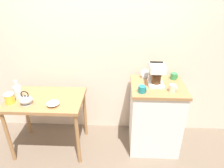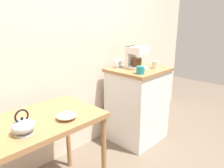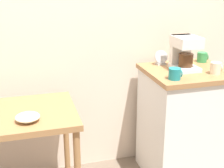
{
  "view_description": "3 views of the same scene",
  "coord_description": "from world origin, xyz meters",
  "px_view_note": "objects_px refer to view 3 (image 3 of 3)",
  "views": [
    {
      "loc": [
        0.25,
        -2.13,
        2.08
      ],
      "look_at": [
        0.16,
        -0.01,
        0.98
      ],
      "focal_mm": 32.51,
      "sensor_mm": 36.0,
      "label": 1
    },
    {
      "loc": [
        -1.35,
        -1.47,
        1.49
      ],
      "look_at": [
        0.15,
        -0.03,
        0.87
      ],
      "focal_mm": 34.76,
      "sensor_mm": 36.0,
      "label": 2
    },
    {
      "loc": [
        -0.51,
        -2.04,
        1.63
      ],
      "look_at": [
        0.06,
        -0.06,
        0.92
      ],
      "focal_mm": 51.01,
      "sensor_mm": 36.0,
      "label": 3
    }
  ],
  "objects_px": {
    "mug_tall_green": "(202,57)",
    "mug_small_cream": "(216,68)",
    "bowl_stoneware": "(28,117)",
    "mug_dark_teal": "(175,74)",
    "table_clock": "(161,58)",
    "coffee_maker": "(184,51)"
  },
  "relations": [
    {
      "from": "bowl_stoneware",
      "to": "mug_tall_green",
      "type": "xyz_separation_m",
      "value": [
        1.46,
        0.45,
        0.17
      ]
    },
    {
      "from": "coffee_maker",
      "to": "mug_dark_teal",
      "type": "relative_size",
      "value": 2.79
    },
    {
      "from": "mug_small_cream",
      "to": "table_clock",
      "type": "relative_size",
      "value": 0.74
    },
    {
      "from": "bowl_stoneware",
      "to": "mug_small_cream",
      "type": "relative_size",
      "value": 1.71
    },
    {
      "from": "mug_dark_teal",
      "to": "table_clock",
      "type": "distance_m",
      "value": 0.39
    },
    {
      "from": "bowl_stoneware",
      "to": "mug_dark_teal",
      "type": "distance_m",
      "value": 1.04
    },
    {
      "from": "mug_dark_teal",
      "to": "table_clock",
      "type": "relative_size",
      "value": 0.78
    },
    {
      "from": "coffee_maker",
      "to": "table_clock",
      "type": "xyz_separation_m",
      "value": [
        -0.12,
        0.17,
        -0.09
      ]
    },
    {
      "from": "bowl_stoneware",
      "to": "table_clock",
      "type": "relative_size",
      "value": 1.26
    },
    {
      "from": "bowl_stoneware",
      "to": "mug_small_cream",
      "type": "xyz_separation_m",
      "value": [
        1.37,
        0.11,
        0.17
      ]
    },
    {
      "from": "mug_dark_teal",
      "to": "mug_small_cream",
      "type": "bearing_deg",
      "value": 5.43
    },
    {
      "from": "bowl_stoneware",
      "to": "table_clock",
      "type": "distance_m",
      "value": 1.2
    },
    {
      "from": "coffee_maker",
      "to": "table_clock",
      "type": "bearing_deg",
      "value": 124.59
    },
    {
      "from": "table_clock",
      "to": "mug_dark_teal",
      "type": "bearing_deg",
      "value": -99.75
    },
    {
      "from": "coffee_maker",
      "to": "mug_tall_green",
      "type": "bearing_deg",
      "value": 30.13
    },
    {
      "from": "mug_tall_green",
      "to": "bowl_stoneware",
      "type": "bearing_deg",
      "value": -162.94
    },
    {
      "from": "mug_small_cream",
      "to": "coffee_maker",
      "type": "bearing_deg",
      "value": 132.0
    },
    {
      "from": "mug_dark_teal",
      "to": "table_clock",
      "type": "xyz_separation_m",
      "value": [
        0.07,
        0.39,
        0.01
      ]
    },
    {
      "from": "mug_small_cream",
      "to": "bowl_stoneware",
      "type": "bearing_deg",
      "value": -175.23
    },
    {
      "from": "coffee_maker",
      "to": "mug_small_cream",
      "type": "bearing_deg",
      "value": -48.0
    },
    {
      "from": "mug_tall_green",
      "to": "mug_small_cream",
      "type": "relative_size",
      "value": 1.01
    },
    {
      "from": "bowl_stoneware",
      "to": "coffee_maker",
      "type": "height_order",
      "value": "coffee_maker"
    }
  ]
}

